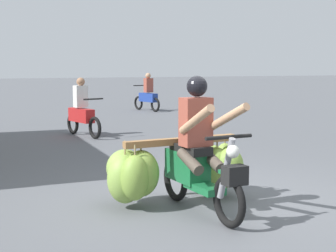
{
  "coord_description": "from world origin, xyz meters",
  "views": [
    {
      "loc": [
        -2.91,
        -5.48,
        1.71
      ],
      "look_at": [
        -0.47,
        0.72,
        0.9
      ],
      "focal_mm": 54.39,
      "sensor_mm": 36.0,
      "label": 1
    }
  ],
  "objects": [
    {
      "name": "motorbike_main_loaded",
      "position": [
        -0.55,
        0.13,
        0.48
      ],
      "size": [
        1.82,
        1.92,
        1.58
      ],
      "color": "black",
      "rests_on": "ground"
    },
    {
      "name": "motorbike_distant_ahead_left",
      "position": [
        -0.4,
        6.53,
        0.57
      ],
      "size": [
        0.65,
        1.58,
        1.4
      ],
      "color": "black",
      "rests_on": "ground"
    },
    {
      "name": "ground_plane",
      "position": [
        0.0,
        0.0,
        0.0
      ],
      "size": [
        120.0,
        120.0,
        0.0
      ],
      "primitive_type": "plane",
      "color": "#56595E"
    },
    {
      "name": "motorbike_distant_ahead_right",
      "position": [
        3.26,
        12.24,
        0.57
      ],
      "size": [
        0.64,
        1.58,
        1.4
      ],
      "color": "black",
      "rests_on": "ground"
    }
  ]
}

